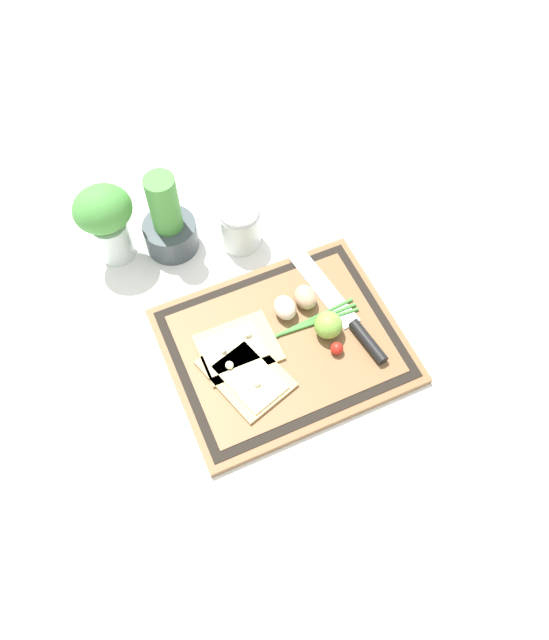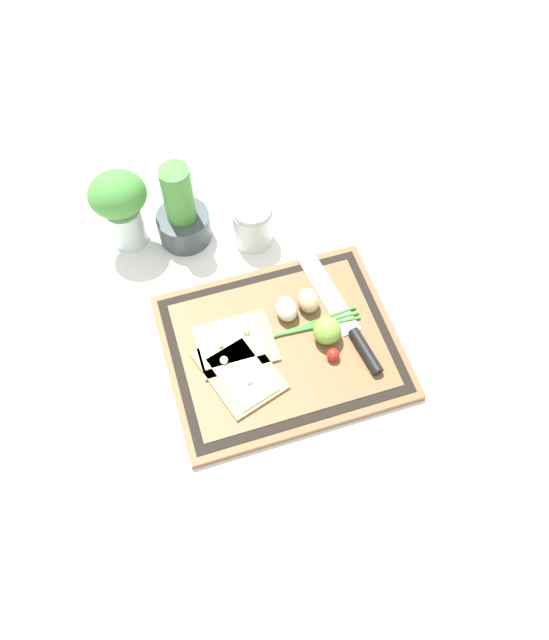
% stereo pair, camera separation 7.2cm
% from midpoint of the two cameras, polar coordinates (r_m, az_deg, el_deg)
% --- Properties ---
extents(ground_plane, '(6.00, 6.00, 0.00)m').
position_cam_midpoint_polar(ground_plane, '(1.23, -0.80, -2.62)').
color(ground_plane, white).
extents(cutting_board, '(0.45, 0.37, 0.02)m').
position_cam_midpoint_polar(cutting_board, '(1.22, -0.81, -2.42)').
color(cutting_board, brown).
rests_on(cutting_board, ground_plane).
extents(pizza_slice_near, '(0.16, 0.19, 0.02)m').
position_cam_midpoint_polar(pizza_slice_near, '(1.18, -4.35, -5.08)').
color(pizza_slice_near, tan).
rests_on(pizza_slice_near, cutting_board).
extents(pizza_slice_far, '(0.15, 0.12, 0.02)m').
position_cam_midpoint_polar(pizza_slice_far, '(1.21, -5.16, -2.61)').
color(pizza_slice_far, tan).
rests_on(pizza_slice_far, cutting_board).
extents(knife, '(0.07, 0.30, 0.02)m').
position_cam_midpoint_polar(knife, '(1.23, 5.51, -0.38)').
color(knife, silver).
rests_on(knife, cutting_board).
extents(egg_brown, '(0.04, 0.05, 0.04)m').
position_cam_midpoint_polar(egg_brown, '(1.24, 1.17, 2.01)').
color(egg_brown, tan).
rests_on(egg_brown, cutting_board).
extents(egg_pink, '(0.04, 0.05, 0.04)m').
position_cam_midpoint_polar(egg_pink, '(1.23, -0.71, 1.04)').
color(egg_pink, beige).
rests_on(egg_pink, cutting_board).
extents(lime, '(0.05, 0.05, 0.05)m').
position_cam_midpoint_polar(lime, '(1.20, 3.24, -0.57)').
color(lime, '#7FB742').
rests_on(lime, cutting_board).
extents(cherry_tomato_red, '(0.03, 0.03, 0.03)m').
position_cam_midpoint_polar(cherry_tomato_red, '(1.20, 4.00, -2.69)').
color(cherry_tomato_red, red).
rests_on(cherry_tomato_red, cutting_board).
extents(scallion_bunch, '(0.33, 0.04, 0.01)m').
position_cam_midpoint_polar(scallion_bunch, '(1.22, -1.19, -1.41)').
color(scallion_bunch, '#47933D').
rests_on(scallion_bunch, cutting_board).
extents(herb_pot, '(0.11, 0.11, 0.20)m').
position_cam_midpoint_polar(herb_pot, '(1.34, -11.21, 8.52)').
color(herb_pot, '#3D474C').
rests_on(herb_pot, ground_plane).
extents(sauce_jar, '(0.09, 0.09, 0.10)m').
position_cam_midpoint_polar(sauce_jar, '(1.34, -4.73, 8.30)').
color(sauce_jar, silver).
rests_on(sauce_jar, ground_plane).
extents(herb_glass, '(0.12, 0.10, 0.19)m').
position_cam_midpoint_polar(herb_glass, '(1.32, -16.70, 8.78)').
color(herb_glass, silver).
rests_on(herb_glass, ground_plane).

